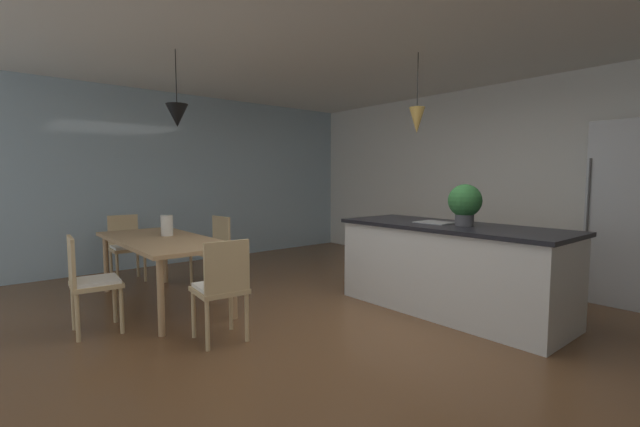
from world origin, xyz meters
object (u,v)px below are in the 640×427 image
chair_far_left (213,248)px  vase_on_dining_table (167,225)px  chair_window_end (126,245)px  chair_near_right (90,280)px  chair_kitchen_end (222,286)px  refrigerator (634,213)px  kitchen_island (450,267)px  potted_plant_on_island (465,203)px  dining_table (162,244)px

chair_far_left → vase_on_dining_table: (0.30, -0.69, 0.36)m
chair_far_left → chair_window_end: size_ratio=1.00×
chair_near_right → chair_kitchen_end: (0.93, 0.80, 0.00)m
chair_near_right → chair_kitchen_end: 1.23m
refrigerator → kitchen_island: bearing=-122.2°
chair_window_end → kitchen_island: kitchen_island is taller
chair_far_left → potted_plant_on_island: potted_plant_on_island is taller
dining_table → chair_kitchen_end: 1.39m
chair_window_end → chair_kitchen_end: (2.76, -0.01, 0.00)m
chair_window_end → chair_kitchen_end: size_ratio=1.00×
chair_far_left → kitchen_island: kitchen_island is taller
chair_window_end → refrigerator: (4.64, 3.92, 0.51)m
chair_window_end → kitchen_island: 4.14m
refrigerator → vase_on_dining_table: refrigerator is taller
kitchen_island → vase_on_dining_table: size_ratio=9.97×
chair_window_end → refrigerator: size_ratio=0.44×
dining_table → kitchen_island: (2.15, 2.16, -0.20)m
dining_table → chair_far_left: bearing=119.7°
kitchen_island → vase_on_dining_table: 3.11m
dining_table → chair_near_right: size_ratio=2.32×
chair_near_right → potted_plant_on_island: size_ratio=2.11×
chair_kitchen_end → refrigerator: size_ratio=0.44×
chair_far_left → potted_plant_on_island: (2.75, 1.36, 0.66)m
chair_kitchen_end → chair_window_end: bearing=179.9°
potted_plant_on_island → chair_kitchen_end: bearing=-112.9°
chair_window_end → potted_plant_on_island: bearing=30.5°
potted_plant_on_island → kitchen_island: bearing=180.0°
chair_far_left → chair_kitchen_end: size_ratio=1.00×
chair_far_left → vase_on_dining_table: vase_on_dining_table is taller
chair_kitchen_end → kitchen_island: (0.77, 2.17, -0.01)m
dining_table → kitchen_island: 3.05m
dining_table → chair_far_left: (-0.46, 0.80, -0.18)m
dining_table → chair_window_end: 1.39m
refrigerator → potted_plant_on_island: 2.01m
chair_near_right → refrigerator: size_ratio=0.44×
chair_near_right → chair_kitchen_end: bearing=40.7°
chair_far_left → chair_kitchen_end: 2.01m
dining_table → vase_on_dining_table: size_ratio=8.69×
kitchen_island → chair_window_end: bearing=-148.5°
kitchen_island → refrigerator: refrigerator is taller
vase_on_dining_table → chair_window_end: bearing=-174.8°
chair_window_end → chair_kitchen_end: same height
chair_far_left → refrigerator: size_ratio=0.44×
refrigerator → dining_table: bearing=-129.7°
dining_table → potted_plant_on_island: size_ratio=4.90×
dining_table → chair_window_end: chair_window_end is taller
kitchen_island → potted_plant_on_island: potted_plant_on_island is taller
chair_window_end → chair_kitchen_end: bearing=-0.1°
chair_window_end → chair_far_left: bearing=41.1°
chair_near_right → chair_window_end: size_ratio=1.00×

